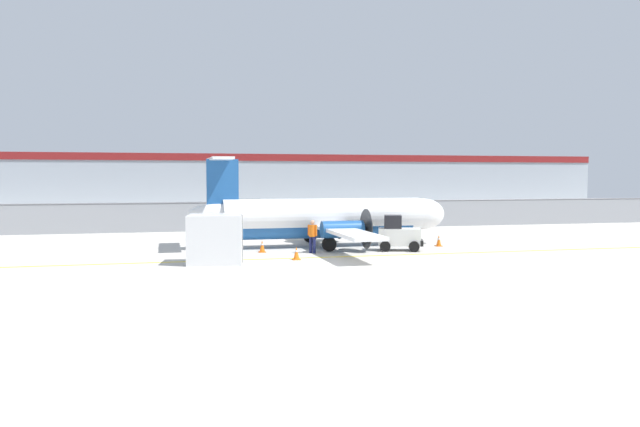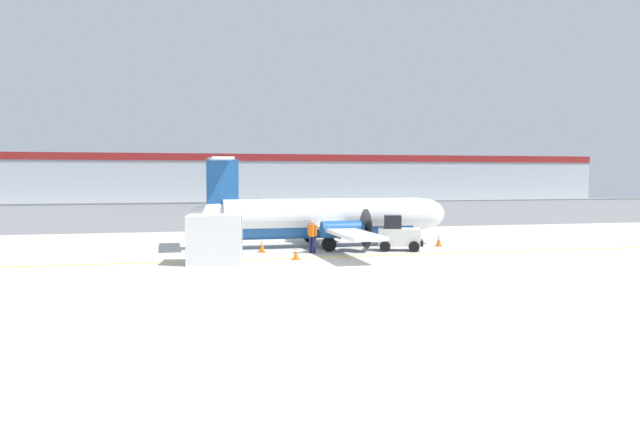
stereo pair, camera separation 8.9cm
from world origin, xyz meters
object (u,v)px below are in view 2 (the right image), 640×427
object	(u,v)px
parked_car_3	(327,209)
cargo_container	(215,239)
parked_car_0	(104,213)
parked_car_2	(251,207)
baggage_tug	(398,234)
ground_crew_worker	(312,235)
traffic_cone_far_right	(262,246)
commuter_airplane	(329,218)
parked_car_4	(427,211)
traffic_cone_far_left	(439,241)
traffic_cone_near_right	(296,253)
traffic_cone_near_left	(410,236)
parked_car_1	(191,212)

from	to	relation	value
parked_car_3	cargo_container	bearing A→B (deg)	-108.03
cargo_container	parked_car_0	world-z (taller)	cargo_container
parked_car_2	parked_car_3	bearing A→B (deg)	-38.52
baggage_tug	parked_car_2	size ratio (longest dim) A/B	0.60
ground_crew_worker	traffic_cone_far_right	size ratio (longest dim) A/B	2.66
commuter_airplane	parked_car_2	xyz separation A→B (m)	(-0.82, 28.01, -0.71)
baggage_tug	traffic_cone_far_right	xyz separation A→B (m)	(-7.14, 0.90, -0.54)
parked_car_0	parked_car_4	xyz separation A→B (m)	(27.55, -3.24, 0.00)
traffic_cone_far_left	traffic_cone_far_right	distance (m)	10.08
ground_crew_worker	traffic_cone_near_right	xyz separation A→B (m)	(-1.30, -2.29, -0.64)
traffic_cone_near_left	commuter_airplane	bearing A→B (deg)	-164.52
baggage_tug	traffic_cone_near_right	size ratio (longest dim) A/B	4.00
traffic_cone_far_left	parked_car_3	world-z (taller)	parked_car_3
parked_car_0	parked_car_1	distance (m)	7.17
ground_crew_worker	parked_car_4	distance (m)	25.35
traffic_cone_near_left	parked_car_4	world-z (taller)	parked_car_4
ground_crew_worker	parked_car_0	distance (m)	26.75
traffic_cone_far_left	parked_car_3	distance (m)	24.39
parked_car_0	parked_car_3	distance (m)	19.87
parked_car_2	parked_car_3	world-z (taller)	same
commuter_airplane	cargo_container	size ratio (longest dim) A/B	5.99
baggage_tug	cargo_container	bearing A→B (deg)	-145.84
parked_car_0	traffic_cone_near_left	bearing A→B (deg)	-39.37
cargo_container	parked_car_4	distance (m)	30.56
parked_car_1	parked_car_4	world-z (taller)	same
parked_car_2	traffic_cone_far_right	bearing A→B (deg)	-97.30
traffic_cone_near_right	parked_car_4	xyz separation A→B (m)	(16.34, 22.70, 0.58)
parked_car_3	ground_crew_worker	bearing A→B (deg)	-100.23
cargo_container	parked_car_3	size ratio (longest dim) A/B	0.62
cargo_container	traffic_cone_far_left	world-z (taller)	cargo_container
traffic_cone_near_right	traffic_cone_far_right	distance (m)	3.45
commuter_airplane	parked_car_4	xyz separation A→B (m)	(13.48, 17.66, -0.71)
ground_crew_worker	parked_car_2	bearing A→B (deg)	-137.55
traffic_cone_far_right	parked_car_0	size ratio (longest dim) A/B	0.15
traffic_cone_near_right	parked_car_4	bearing A→B (deg)	54.24
ground_crew_worker	cargo_container	size ratio (longest dim) A/B	0.64
ground_crew_worker	parked_car_3	distance (m)	26.80
traffic_cone_near_left	traffic_cone_near_right	xyz separation A→B (m)	(-8.31, -6.55, 0.00)
parked_car_2	parked_car_4	size ratio (longest dim) A/B	0.98
parked_car_3	traffic_cone_far_right	bearing A→B (deg)	-105.87
traffic_cone_far_left	parked_car_1	size ratio (longest dim) A/B	0.15
parked_car_1	parked_car_3	world-z (taller)	same
traffic_cone_near_left	traffic_cone_far_left	distance (m)	2.90
parked_car_2	cargo_container	bearing A→B (deg)	-101.10
traffic_cone_near_left	parked_car_2	bearing A→B (deg)	103.29
commuter_airplane	baggage_tug	size ratio (longest dim) A/B	6.25
parked_car_4	traffic_cone_far_left	bearing A→B (deg)	73.05
parked_car_3	baggage_tug	bearing A→B (deg)	-90.22
cargo_container	traffic_cone_near_right	distance (m)	3.88
traffic_cone_near_left	traffic_cone_far_left	size ratio (longest dim) A/B	1.00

